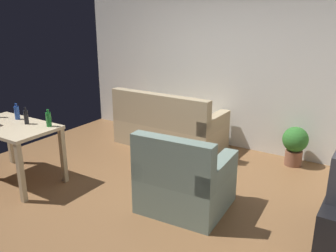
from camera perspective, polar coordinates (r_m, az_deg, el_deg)
name	(u,v)px	position (r m, az deg, el deg)	size (l,w,h in m)	color
ground_plane	(139,195)	(4.45, -4.65, -10.83)	(5.20, 4.40, 0.02)	brown
wall_rear	(220,62)	(5.85, 8.32, 10.08)	(5.20, 0.10, 2.70)	silver
couch	(168,128)	(5.83, 0.06, -0.28)	(1.73, 0.84, 0.92)	tan
desk	(12,133)	(4.93, -23.65, -1.04)	(1.20, 0.71, 0.76)	#C6B28E
potted_plant	(295,143)	(5.40, 19.57, -2.61)	(0.36, 0.36, 0.57)	brown
armchair	(184,182)	(3.99, 2.56, -8.94)	(0.96, 0.90, 0.92)	slate
bottle_blue	(17,112)	(5.10, -22.94, 2.00)	(0.06, 0.06, 0.21)	#2347A3
bottle_dark	(26,117)	(4.84, -21.68, 1.38)	(0.05, 0.05, 0.22)	black
bottle_green	(49,119)	(4.64, -18.50, 1.05)	(0.06, 0.06, 0.22)	#1E722D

